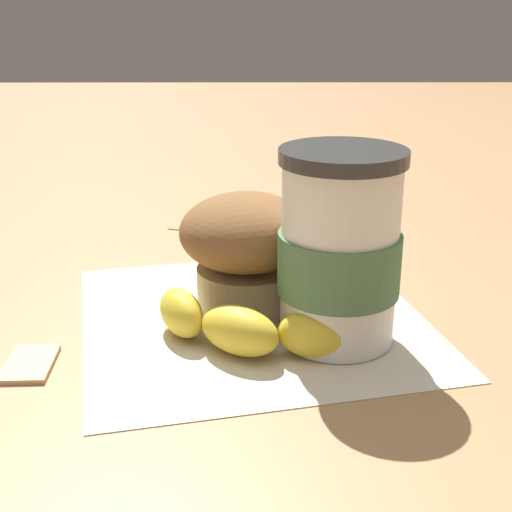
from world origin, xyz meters
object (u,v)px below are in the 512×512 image
Objects in this scene: muffin at (249,245)px; banana at (246,326)px; coffee_cup at (342,251)px; sugar_packet at (32,362)px.

banana is (0.00, 0.07, -0.03)m from muffin.
coffee_cup is 2.81× the size of sugar_packet.
sugar_packet is at bearing 9.07° from banana.
banana is 2.95× the size of sugar_packet.
muffin is (0.07, -0.06, -0.02)m from coffee_cup.
muffin is at bearing -91.26° from banana.
sugar_packet is at bearing 10.61° from coffee_cup.
coffee_cup is at bearing 140.27° from muffin.
muffin reaches higher than sugar_packet.
banana is 0.15m from sugar_packet.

